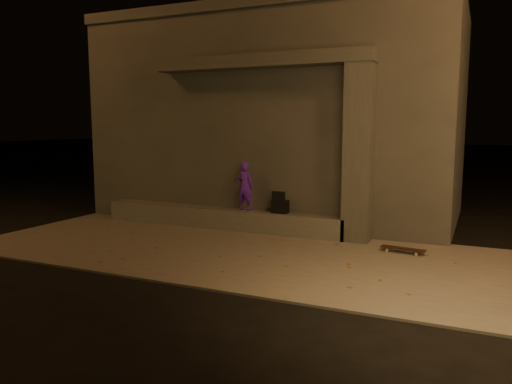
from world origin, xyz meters
The scene contains 9 objects.
ground centered at (0.00, 0.00, 0.00)m, with size 120.00×120.00×0.00m, color black.
sidewalk centered at (0.00, 2.00, 0.02)m, with size 11.00×4.40×0.04m, color #656059.
building centered at (-1.00, 6.49, 2.61)m, with size 9.00×5.10×5.22m.
ledge centered at (-1.50, 3.75, 0.27)m, with size 6.00×0.55×0.45m, color #504E49.
column centered at (1.70, 3.75, 1.84)m, with size 0.55×0.55×3.60m, color #3B3936.
canopy centered at (-0.50, 3.80, 3.78)m, with size 5.00×0.70×0.28m, color #3B3936.
skateboarder centered at (-0.87, 3.75, 1.04)m, with size 0.40×0.26×1.10m, color #4F1BB5.
backpack centered at (-0.01, 3.75, 0.66)m, with size 0.36×0.24×0.49m.
skateboard centered at (2.73, 3.10, 0.11)m, with size 0.84×0.33×0.09m.
Camera 1 is at (4.00, -6.32, 2.42)m, focal length 35.00 mm.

